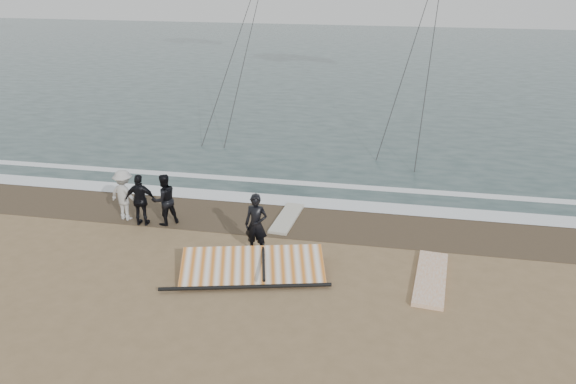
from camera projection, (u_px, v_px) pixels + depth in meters
name	position (u px, v px, depth m)	size (l,w,h in m)	color
ground	(249.00, 293.00, 14.31)	(120.00, 120.00, 0.00)	#8C704C
sea	(353.00, 65.00, 44.18)	(120.00, 54.00, 0.02)	#233838
wet_sand	(283.00, 218.00, 18.38)	(120.00, 2.80, 0.01)	#4C3D2B
foam_near	(291.00, 201.00, 19.64)	(120.00, 0.90, 0.01)	white
foam_far	(299.00, 183.00, 21.18)	(120.00, 0.45, 0.01)	white
man_main	(256.00, 224.00, 15.91)	(0.67, 0.44, 1.83)	black
board_white	(431.00, 278.00, 14.88)	(0.78, 2.78, 0.11)	white
board_cream	(287.00, 218.00, 18.28)	(0.60, 2.26, 0.09)	beige
trio_cluster	(141.00, 198.00, 17.82)	(2.53, 1.07, 1.71)	black
sail_rig	(252.00, 266.00, 15.20)	(4.34, 2.56, 0.50)	black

